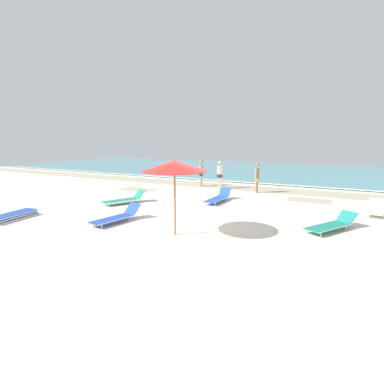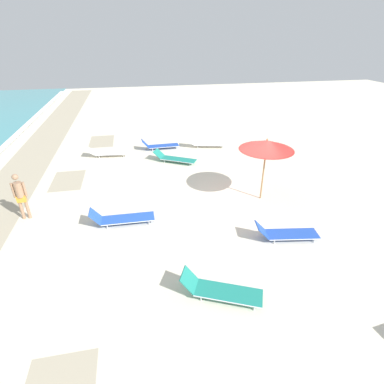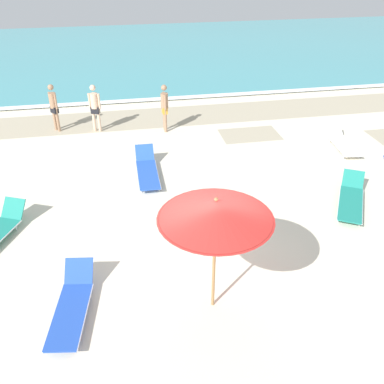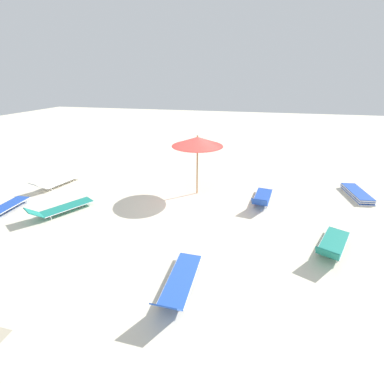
% 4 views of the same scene
% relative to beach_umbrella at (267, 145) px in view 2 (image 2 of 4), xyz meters
% --- Properties ---
extents(ground_plane, '(60.00, 60.00, 0.16)m').
position_rel_beach_umbrella_xyz_m(ground_plane, '(0.00, 1.06, -2.35)').
color(ground_plane, beige).
extents(beach_umbrella, '(2.08, 2.08, 2.52)m').
position_rel_beach_umbrella_xyz_m(beach_umbrella, '(0.00, 0.00, 0.00)').
color(beach_umbrella, '#9E7547').
rests_on(beach_umbrella, ground_plane).
extents(sun_lounger_under_umbrella, '(1.09, 2.35, 0.52)m').
position_rel_beach_umbrella_xyz_m(sun_lounger_under_umbrella, '(6.48, 0.72, -2.06)').
color(sun_lounger_under_umbrella, white).
rests_on(sun_lounger_under_umbrella, ground_plane).
extents(sun_lounger_beside_umbrella, '(0.92, 2.13, 0.58)m').
position_rel_beach_umbrella_xyz_m(sun_lounger_beside_umbrella, '(-2.73, 0.29, -2.05)').
color(sun_lounger_beside_umbrella, blue).
rests_on(sun_lounger_beside_umbrella, ground_plane).
extents(sun_lounger_near_water_left, '(0.66, 2.20, 0.61)m').
position_rel_beach_umbrella_xyz_m(sun_lounger_near_water_left, '(-0.76, 5.54, -2.05)').
color(sun_lounger_near_water_left, blue).
rests_on(sun_lounger_near_water_left, ground_plane).
extents(sun_lounger_near_water_right, '(1.66, 2.24, 0.54)m').
position_rel_beach_umbrella_xyz_m(sun_lounger_near_water_right, '(4.53, 2.88, -2.06)').
color(sun_lounger_near_water_right, '#1E8475').
rests_on(sun_lounger_near_water_right, ground_plane).
extents(sun_lounger_mid_beach_solo, '(0.70, 2.14, 0.61)m').
position_rel_beach_umbrella_xyz_m(sun_lounger_mid_beach_solo, '(6.67, 3.43, -2.05)').
color(sun_lounger_mid_beach_solo, blue).
rests_on(sun_lounger_mid_beach_solo, ground_plane).
extents(sun_lounger_mid_beach_pair_a, '(0.83, 2.21, 0.47)m').
position_rel_beach_umbrella_xyz_m(sun_lounger_mid_beach_pair_a, '(6.06, 6.35, -2.06)').
color(sun_lounger_mid_beach_pair_a, white).
rests_on(sun_lounger_mid_beach_pair_a, ground_plane).
extents(sun_lounger_mid_beach_pair_b, '(1.40, 2.13, 0.60)m').
position_rel_beach_umbrella_xyz_m(sun_lounger_mid_beach_pair_b, '(-4.67, 3.06, -2.05)').
color(sun_lounger_mid_beach_pair_b, '#1E8475').
rests_on(sun_lounger_mid_beach_pair_b, ground_plane).
extents(beachgoer_wading_adult, '(0.27, 0.45, 1.76)m').
position_rel_beach_umbrella_xyz_m(beachgoer_wading_adult, '(0.25, 8.94, -1.27)').
color(beachgoer_wading_adult, '#A37A5B').
rests_on(beachgoer_wading_adult, ground_plane).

